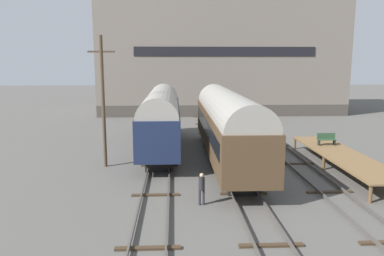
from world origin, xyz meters
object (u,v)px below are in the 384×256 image
at_px(bench, 326,139).
at_px(utility_pole, 103,100).
at_px(person_worker, 202,186).
at_px(train_car_navy, 161,116).
at_px(train_car_brown, 227,122).

bearing_deg(bench, utility_pole, -174.76).
xyz_separation_m(person_worker, utility_pole, (-6.24, 7.57, 3.66)).
bearing_deg(train_car_navy, bench, -15.21).
xyz_separation_m(train_car_brown, train_car_navy, (-4.90, 4.15, -0.07)).
xyz_separation_m(train_car_navy, utility_pole, (-3.79, -4.94, 1.79)).
distance_m(train_car_navy, utility_pole, 6.48).
relative_size(train_car_brown, train_car_navy, 1.11).
xyz_separation_m(train_car_brown, bench, (7.73, 0.72, -1.43)).
bearing_deg(train_car_brown, utility_pole, -174.83).
bearing_deg(bench, person_worker, -138.27).
bearing_deg(train_car_navy, utility_pole, -127.53).
height_order(train_car_brown, bench, train_car_brown).
distance_m(bench, utility_pole, 16.78).
bearing_deg(utility_pole, person_worker, -50.50).
bearing_deg(bench, train_car_navy, 164.79).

